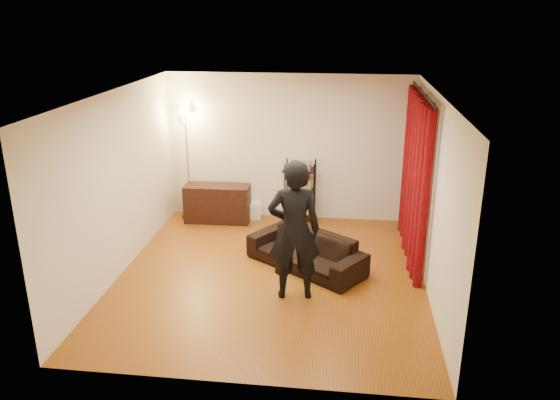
# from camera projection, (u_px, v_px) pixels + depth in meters

# --- Properties ---
(floor) EXTENTS (5.00, 5.00, 0.00)m
(floor) POSITION_uv_depth(u_px,v_px,m) (271.00, 276.00, 8.15)
(floor) COLOR #904911
(floor) RESTS_ON ground
(ceiling) EXTENTS (5.00, 5.00, 0.00)m
(ceiling) POSITION_uv_depth(u_px,v_px,m) (270.00, 94.00, 7.26)
(ceiling) COLOR white
(ceiling) RESTS_ON ground
(wall_back) EXTENTS (5.00, 0.00, 5.00)m
(wall_back) POSITION_uv_depth(u_px,v_px,m) (289.00, 148.00, 10.04)
(wall_back) COLOR beige
(wall_back) RESTS_ON ground
(wall_front) EXTENTS (5.00, 0.00, 5.00)m
(wall_front) POSITION_uv_depth(u_px,v_px,m) (235.00, 269.00, 5.36)
(wall_front) COLOR beige
(wall_front) RESTS_ON ground
(wall_left) EXTENTS (0.00, 5.00, 5.00)m
(wall_left) POSITION_uv_depth(u_px,v_px,m) (118.00, 184.00, 7.96)
(wall_left) COLOR beige
(wall_left) RESTS_ON ground
(wall_right) EXTENTS (0.00, 5.00, 5.00)m
(wall_right) POSITION_uv_depth(u_px,v_px,m) (433.00, 196.00, 7.44)
(wall_right) COLOR beige
(wall_right) RESTS_ON ground
(curtain_rod) EXTENTS (0.04, 2.65, 0.04)m
(curtain_rod) POSITION_uv_depth(u_px,v_px,m) (424.00, 93.00, 8.10)
(curtain_rod) COLOR black
(curtain_rod) RESTS_ON wall_right
(curtain) EXTENTS (0.22, 2.65, 2.55)m
(curtain) POSITION_uv_depth(u_px,v_px,m) (415.00, 177.00, 8.54)
(curtain) COLOR #650A0C
(curtain) RESTS_ON ground
(sofa) EXTENTS (1.95, 1.68, 0.55)m
(sofa) POSITION_uv_depth(u_px,v_px,m) (306.00, 251.00, 8.34)
(sofa) COLOR black
(sofa) RESTS_ON ground
(person) EXTENTS (0.78, 0.57, 1.95)m
(person) POSITION_uv_depth(u_px,v_px,m) (294.00, 231.00, 7.27)
(person) COLOR black
(person) RESTS_ON ground
(media_cabinet) EXTENTS (1.21, 0.48, 0.70)m
(media_cabinet) POSITION_uv_depth(u_px,v_px,m) (217.00, 203.00, 10.14)
(media_cabinet) COLOR black
(media_cabinet) RESTS_ON ground
(storage_boxes) EXTENTS (0.40, 0.34, 0.30)m
(storage_boxes) POSITION_uv_depth(u_px,v_px,m) (251.00, 211.00, 10.34)
(storage_boxes) COLOR silver
(storage_boxes) RESTS_ON ground
(wire_shelf) EXTENTS (0.63, 0.56, 1.16)m
(wire_shelf) POSITION_uv_depth(u_px,v_px,m) (300.00, 192.00, 10.06)
(wire_shelf) COLOR black
(wire_shelf) RESTS_ON ground
(floor_lamp) EXTENTS (0.43, 0.43, 2.16)m
(floor_lamp) POSITION_uv_depth(u_px,v_px,m) (188.00, 163.00, 10.07)
(floor_lamp) COLOR silver
(floor_lamp) RESTS_ON ground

